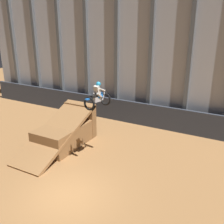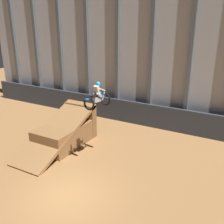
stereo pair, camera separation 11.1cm
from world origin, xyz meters
The scene contains 5 objects.
ground_plane centered at (0.00, 0.00, 0.00)m, with size 60.00×60.00×0.00m, color olive.
arena_back_wall centered at (0.00, 10.37, 5.93)m, with size 32.00×0.40×11.87m.
lower_barrier centered at (0.00, 9.61, 0.88)m, with size 31.36×0.20×1.76m.
dirt_ramp centered at (-3.40, 4.36, 0.81)m, with size 2.31×5.81×2.44m.
rider_bike_solo centered at (-0.49, 3.62, 3.75)m, with size 0.93×1.78×1.49m.
Camera 1 is at (6.60, -7.90, 7.75)m, focal length 42.00 mm.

